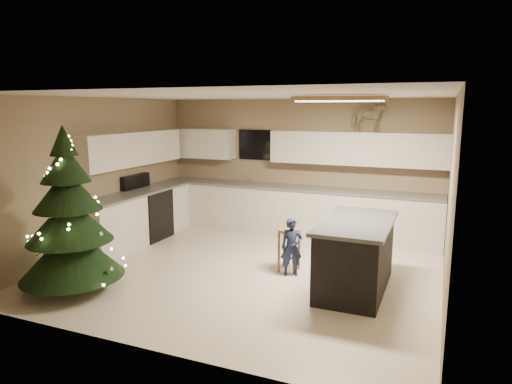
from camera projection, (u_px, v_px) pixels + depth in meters
ground_plane at (247, 270)px, 6.91m from camera, size 5.50×5.50×0.00m
room_shell at (248, 155)px, 6.59m from camera, size 5.52×5.02×2.61m
cabinetry at (238, 198)px, 8.61m from camera, size 5.50×3.20×2.00m
island at (356, 255)px, 6.12m from camera, size 0.90×1.70×0.95m
bar_stool at (289, 239)px, 6.82m from camera, size 0.34×0.34×0.65m
christmas_tree at (70, 225)px, 6.00m from camera, size 1.39×1.34×2.22m
toddler at (292, 247)px, 6.65m from camera, size 0.36×0.30×0.85m
rocking_horse at (368, 116)px, 8.11m from camera, size 0.62×0.30×0.54m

